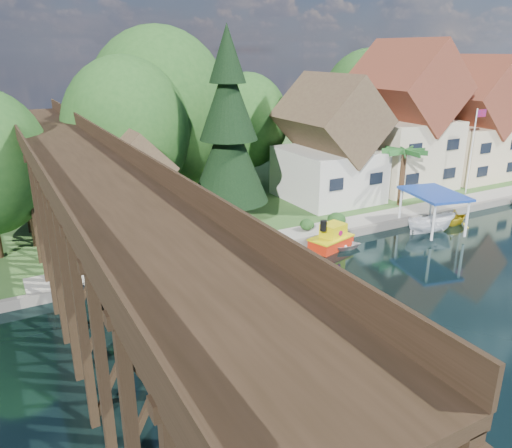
% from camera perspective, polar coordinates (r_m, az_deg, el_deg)
% --- Properties ---
extents(ground, '(140.00, 140.00, 0.00)m').
position_cam_1_polar(ground, '(30.67, 15.19, -7.18)').
color(ground, black).
rests_on(ground, ground).
extents(bank, '(140.00, 52.00, 0.50)m').
position_cam_1_polar(bank, '(58.40, -8.21, 6.15)').
color(bank, '#2C5321').
rests_on(bank, ground).
extents(seawall, '(60.00, 0.40, 0.62)m').
position_cam_1_polar(seawall, '(38.48, 11.48, -0.88)').
color(seawall, slate).
rests_on(seawall, ground).
extents(promenade, '(50.00, 2.60, 0.06)m').
position_cam_1_polar(promenade, '(40.58, 12.51, 0.44)').
color(promenade, gray).
rests_on(promenade, bank).
extents(trestle_bridge, '(4.12, 44.18, 9.30)m').
position_cam_1_polar(trestle_bridge, '(26.11, -19.12, 0.42)').
color(trestle_bridge, black).
rests_on(trestle_bridge, ground).
extents(house_left, '(7.64, 8.64, 11.02)m').
position_cam_1_polar(house_left, '(45.08, 8.34, 8.63)').
color(house_left, beige).
rests_on(house_left, bank).
extents(house_center, '(8.65, 9.18, 13.89)m').
position_cam_1_polar(house_center, '(51.08, 16.35, 10.76)').
color(house_center, beige).
rests_on(house_center, bank).
extents(house_right, '(8.15, 8.64, 12.45)m').
position_cam_1_polar(house_right, '(57.50, 23.18, 10.22)').
color(house_right, beige).
rests_on(house_right, bank).
extents(shed, '(5.09, 5.40, 7.85)m').
position_cam_1_polar(shed, '(36.27, -13.78, 3.55)').
color(shed, beige).
rests_on(shed, bank).
extents(bg_trees, '(49.90, 13.30, 10.57)m').
position_cam_1_polar(bg_trees, '(46.01, -1.67, 11.74)').
color(bg_trees, '#382314').
rests_on(bg_trees, bank).
extents(shrubs, '(15.76, 2.47, 1.70)m').
position_cam_1_polar(shrubs, '(34.57, -0.82, -1.18)').
color(shrubs, '#1B4418').
rests_on(shrubs, bank).
extents(conifer, '(5.94, 5.94, 14.62)m').
position_cam_1_polar(conifer, '(37.54, -3.16, 10.40)').
color(conifer, '#382314').
rests_on(conifer, bank).
extents(palm_tree, '(4.49, 4.49, 5.23)m').
position_cam_1_polar(palm_tree, '(44.35, 16.60, 7.77)').
color(palm_tree, '#382314').
rests_on(palm_tree, bank).
extents(flagpole, '(1.24, 0.12, 7.87)m').
position_cam_1_polar(flagpole, '(50.40, 23.64, 8.56)').
color(flagpole, white).
rests_on(flagpole, bank).
extents(tugboat, '(3.58, 2.56, 2.34)m').
position_cam_1_polar(tugboat, '(35.64, 8.61, -1.68)').
color(tugboat, red).
rests_on(tugboat, ground).
extents(boat_white_a, '(4.20, 3.73, 0.72)m').
position_cam_1_polar(boat_white_a, '(35.75, 9.25, -2.23)').
color(boat_white_a, silver).
rests_on(boat_white_a, ground).
extents(boat_canopy, '(4.44, 5.62, 3.21)m').
position_cam_1_polar(boat_canopy, '(40.28, 19.45, 0.91)').
color(boat_canopy, white).
rests_on(boat_canopy, ground).
extents(boat_yellow, '(2.82, 2.47, 1.43)m').
position_cam_1_polar(boat_yellow, '(43.04, 21.84, 0.83)').
color(boat_yellow, gold).
rests_on(boat_yellow, ground).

